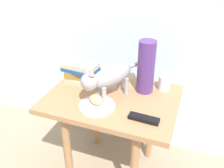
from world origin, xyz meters
name	(u,v)px	position (x,y,z in m)	size (l,w,h in m)	color
ground_plane	(112,168)	(0.00, 0.00, 0.00)	(6.00, 6.00, 0.00)	gray
side_table	(112,110)	(0.00, 0.00, 0.49)	(0.73, 0.53, 0.58)	#9E724C
plate	(97,106)	(-0.04, -0.12, 0.59)	(0.19, 0.19, 0.01)	silver
bread_roll	(96,100)	(-0.05, -0.11, 0.62)	(0.08, 0.06, 0.05)	#E0BC7A
cat	(108,77)	(-0.01, -0.02, 0.71)	(0.27, 0.43, 0.23)	#99999E
book_stack	(82,73)	(-0.23, 0.10, 0.64)	(0.24, 0.15, 0.12)	#BCB299
green_vase	(146,67)	(0.15, 0.13, 0.73)	(0.10, 0.10, 0.30)	#4C2D72
candle_jar	(164,84)	(0.26, 0.18, 0.62)	(0.07, 0.07, 0.08)	silver
tv_remote	(144,119)	(0.22, -0.15, 0.59)	(0.15, 0.04, 0.02)	black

